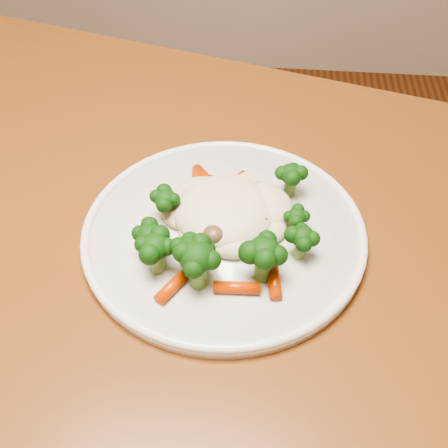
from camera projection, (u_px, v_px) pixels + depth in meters
The scene contains 3 objects.
dining_table at pixel (177, 331), 0.62m from camera, with size 1.43×1.14×0.75m.
plate at pixel (224, 233), 0.59m from camera, with size 0.29×0.29×0.01m, color white.
meal at pixel (221, 223), 0.56m from camera, with size 0.19×0.19×0.05m.
Camera 1 is at (-0.20, -0.56, 1.18)m, focal length 45.00 mm.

